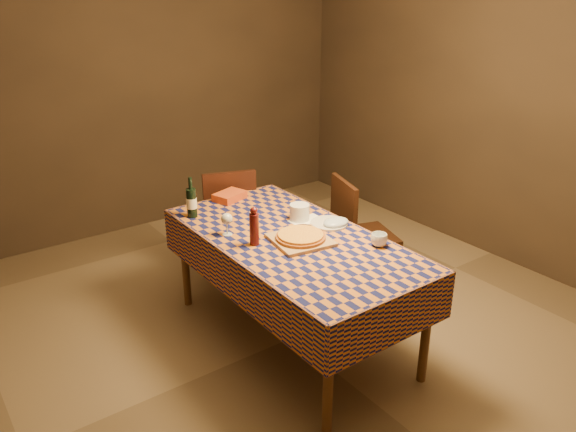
{
  "coord_description": "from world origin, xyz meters",
  "views": [
    {
      "loc": [
        -1.95,
        -2.63,
        2.28
      ],
      "look_at": [
        0.0,
        0.05,
        0.9
      ],
      "focal_mm": 35.0,
      "sensor_mm": 36.0,
      "label": 1
    }
  ],
  "objects_px": {
    "bowl": "(303,231)",
    "wine_bottle": "(192,202)",
    "pizza": "(301,236)",
    "cutting_board": "(301,240)",
    "white_plate": "(329,223)",
    "chair_far": "(228,215)",
    "chair_right": "(357,230)",
    "dining_table": "(293,248)"
  },
  "relations": [
    {
      "from": "dining_table",
      "to": "pizza",
      "type": "distance_m",
      "value": 0.14
    },
    {
      "from": "chair_far",
      "to": "chair_right",
      "type": "relative_size",
      "value": 1.0
    },
    {
      "from": "cutting_board",
      "to": "chair_far",
      "type": "relative_size",
      "value": 0.37
    },
    {
      "from": "cutting_board",
      "to": "chair_right",
      "type": "distance_m",
      "value": 0.9
    },
    {
      "from": "pizza",
      "to": "chair_right",
      "type": "relative_size",
      "value": 0.36
    },
    {
      "from": "chair_right",
      "to": "pizza",
      "type": "bearing_deg",
      "value": -157.28
    },
    {
      "from": "bowl",
      "to": "wine_bottle",
      "type": "bearing_deg",
      "value": 122.29
    },
    {
      "from": "pizza",
      "to": "wine_bottle",
      "type": "xyz_separation_m",
      "value": [
        -0.36,
        0.77,
        0.07
      ]
    },
    {
      "from": "wine_bottle",
      "to": "chair_right",
      "type": "distance_m",
      "value": 1.29
    },
    {
      "from": "pizza",
      "to": "chair_far",
      "type": "distance_m",
      "value": 1.21
    },
    {
      "from": "cutting_board",
      "to": "pizza",
      "type": "height_order",
      "value": "pizza"
    },
    {
      "from": "pizza",
      "to": "wine_bottle",
      "type": "bearing_deg",
      "value": 115.26
    },
    {
      "from": "white_plate",
      "to": "chair_far",
      "type": "relative_size",
      "value": 0.27
    },
    {
      "from": "wine_bottle",
      "to": "chair_far",
      "type": "distance_m",
      "value": 0.73
    },
    {
      "from": "white_plate",
      "to": "chair_right",
      "type": "height_order",
      "value": "chair_right"
    },
    {
      "from": "bowl",
      "to": "chair_far",
      "type": "bearing_deg",
      "value": 86.6
    },
    {
      "from": "cutting_board",
      "to": "chair_right",
      "type": "xyz_separation_m",
      "value": [
        0.8,
        0.33,
        -0.26
      ]
    },
    {
      "from": "pizza",
      "to": "white_plate",
      "type": "height_order",
      "value": "pizza"
    },
    {
      "from": "wine_bottle",
      "to": "chair_right",
      "type": "xyz_separation_m",
      "value": [
        1.16,
        -0.44,
        -0.36
      ]
    },
    {
      "from": "cutting_board",
      "to": "white_plate",
      "type": "xyz_separation_m",
      "value": [
        0.32,
        0.1,
        -0.0
      ]
    },
    {
      "from": "chair_far",
      "to": "chair_right",
      "type": "xyz_separation_m",
      "value": [
        0.66,
        -0.83,
        0.0
      ]
    },
    {
      "from": "chair_right",
      "to": "dining_table",
      "type": "bearing_deg",
      "value": -162.57
    },
    {
      "from": "dining_table",
      "to": "cutting_board",
      "type": "distance_m",
      "value": 0.12
    },
    {
      "from": "white_plate",
      "to": "bowl",
      "type": "bearing_deg",
      "value": -173.07
    },
    {
      "from": "pizza",
      "to": "chair_right",
      "type": "distance_m",
      "value": 0.91
    },
    {
      "from": "wine_bottle",
      "to": "chair_right",
      "type": "height_order",
      "value": "wine_bottle"
    },
    {
      "from": "wine_bottle",
      "to": "chair_far",
      "type": "height_order",
      "value": "wine_bottle"
    },
    {
      "from": "pizza",
      "to": "wine_bottle",
      "type": "relative_size",
      "value": 1.16
    },
    {
      "from": "dining_table",
      "to": "chair_far",
      "type": "relative_size",
      "value": 1.98
    },
    {
      "from": "cutting_board",
      "to": "bowl",
      "type": "bearing_deg",
      "value": 43.88
    },
    {
      "from": "white_plate",
      "to": "chair_far",
      "type": "height_order",
      "value": "chair_far"
    },
    {
      "from": "bowl",
      "to": "chair_right",
      "type": "distance_m",
      "value": 0.81
    },
    {
      "from": "pizza",
      "to": "bowl",
      "type": "relative_size",
      "value": 2.31
    },
    {
      "from": "cutting_board",
      "to": "bowl",
      "type": "height_order",
      "value": "bowl"
    },
    {
      "from": "pizza",
      "to": "chair_right",
      "type": "bearing_deg",
      "value": 22.72
    },
    {
      "from": "pizza",
      "to": "white_plate",
      "type": "distance_m",
      "value": 0.34
    },
    {
      "from": "bowl",
      "to": "dining_table",
      "type": "bearing_deg",
      "value": 173.21
    },
    {
      "from": "cutting_board",
      "to": "chair_far",
      "type": "distance_m",
      "value": 1.2
    },
    {
      "from": "bowl",
      "to": "wine_bottle",
      "type": "relative_size",
      "value": 0.5
    },
    {
      "from": "dining_table",
      "to": "white_plate",
      "type": "xyz_separation_m",
      "value": [
        0.32,
        0.02,
        0.08
      ]
    },
    {
      "from": "cutting_board",
      "to": "chair_right",
      "type": "height_order",
      "value": "chair_right"
    },
    {
      "from": "dining_table",
      "to": "chair_right",
      "type": "height_order",
      "value": "chair_right"
    }
  ]
}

